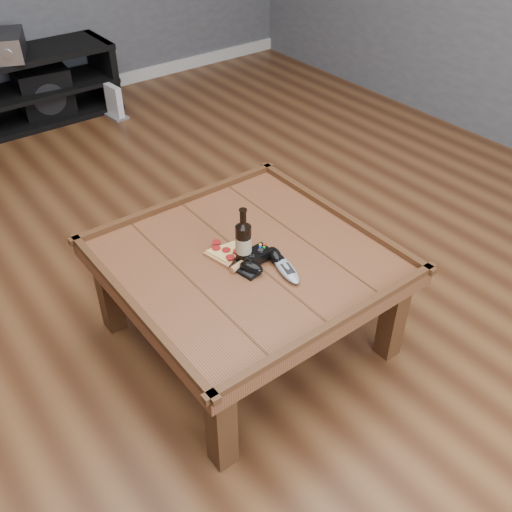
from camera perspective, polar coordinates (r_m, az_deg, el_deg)
ground at (r=2.51m, az=-0.85°, el=-8.19°), size 6.00×6.00×0.00m
baseboard at (r=4.84m, az=-23.15°, el=13.58°), size 5.00×0.02×0.10m
coffee_table at (r=2.24m, az=-0.94°, el=-1.23°), size 1.03×1.03×0.48m
media_console at (r=4.56m, az=-22.80°, el=14.95°), size 1.40×0.45×0.50m
beer_bottle at (r=2.12m, az=-1.26°, el=1.50°), size 0.06×0.06×0.24m
game_controller at (r=2.15m, az=0.42°, el=-0.27°), size 0.20×0.13×0.05m
pizza_slice at (r=2.21m, az=-2.73°, el=0.25°), size 0.21×0.29×0.03m
smartphone at (r=2.13m, az=-1.07°, el=-1.39°), size 0.08×0.12×0.01m
remote_control at (r=2.13m, az=3.00°, el=-1.24°), size 0.10×0.20×0.03m
subwoofer at (r=4.67m, az=-20.47°, el=15.17°), size 0.40×0.40×0.36m
game_console at (r=4.51m, az=-13.98°, el=14.63°), size 0.12×0.20×0.24m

